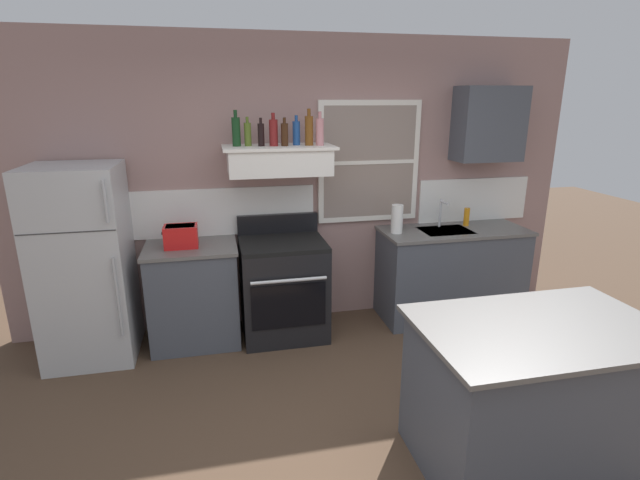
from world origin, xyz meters
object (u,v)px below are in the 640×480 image
(bottle_balsamic_dark, at_px, (261,134))
(toaster, at_px, (181,236))
(bottle_dark_green_wine, at_px, (236,131))
(dish_soap_bottle, at_px, (467,217))
(bottle_amber_wine, at_px, (309,130))
(paper_towel_roll, at_px, (397,219))
(bottle_red_label_wine, at_px, (273,132))
(bottle_brown_stout, at_px, (285,134))
(refrigerator, at_px, (85,265))
(bottle_blue_liqueur, at_px, (296,133))
(bottle_olive_oil_square, at_px, (248,134))
(bottle_rose_pink, at_px, (320,131))
(stove_range, at_px, (283,287))
(kitchen_island, at_px, (533,395))

(bottle_balsamic_dark, bearing_deg, toaster, -174.78)
(bottle_dark_green_wine, xyz_separation_m, dish_soap_bottle, (2.23, 0.02, -0.87))
(bottle_amber_wine, bearing_deg, paper_towel_roll, -1.49)
(dish_soap_bottle, bearing_deg, bottle_red_label_wine, -178.18)
(bottle_dark_green_wine, relative_size, bottle_brown_stout, 1.26)
(refrigerator, xyz_separation_m, bottle_red_label_wine, (1.61, 0.10, 1.04))
(bottle_brown_stout, relative_size, paper_towel_roll, 0.88)
(bottle_blue_liqueur, xyz_separation_m, dish_soap_bottle, (1.72, 0.02, -0.85))
(bottle_olive_oil_square, xyz_separation_m, paper_towel_roll, (1.36, -0.08, -0.80))
(bottle_dark_green_wine, bearing_deg, bottle_blue_liqueur, -0.12)
(bottle_amber_wine, height_order, dish_soap_bottle, bottle_amber_wine)
(refrigerator, height_order, bottle_balsamic_dark, bottle_balsamic_dark)
(bottle_olive_oil_square, distance_m, dish_soap_bottle, 2.30)
(bottle_amber_wine, bearing_deg, bottle_rose_pink, -9.82)
(refrigerator, relative_size, bottle_amber_wine, 5.30)
(bottle_blue_liqueur, height_order, bottle_rose_pink, bottle_rose_pink)
(bottle_rose_pink, bearing_deg, refrigerator, -178.11)
(stove_range, height_order, bottle_amber_wine, bottle_amber_wine)
(bottle_dark_green_wine, relative_size, bottle_amber_wine, 0.97)
(bottle_brown_stout, distance_m, paper_towel_roll, 1.32)
(bottle_red_label_wine, height_order, paper_towel_roll, bottle_red_label_wine)
(toaster, relative_size, bottle_blue_liqueur, 1.17)
(bottle_dark_green_wine, xyz_separation_m, bottle_olive_oil_square, (0.10, -0.00, -0.02))
(bottle_olive_oil_square, bearing_deg, dish_soap_bottle, 0.57)
(bottle_olive_oil_square, height_order, paper_towel_roll, bottle_olive_oil_square)
(bottle_balsamic_dark, distance_m, kitchen_island, 2.81)
(bottle_brown_stout, distance_m, dish_soap_bottle, 2.02)
(bottle_amber_wine, xyz_separation_m, dish_soap_bottle, (1.62, 0.08, -0.88))
(bottle_olive_oil_square, relative_size, dish_soap_bottle, 1.35)
(bottle_dark_green_wine, bearing_deg, dish_soap_bottle, 0.49)
(toaster, xyz_separation_m, bottle_balsamic_dark, (0.72, 0.07, 0.84))
(stove_range, relative_size, dish_soap_bottle, 6.06)
(refrigerator, xyz_separation_m, bottle_balsamic_dark, (1.50, 0.10, 1.02))
(bottle_balsamic_dark, height_order, kitchen_island, bottle_balsamic_dark)
(stove_range, relative_size, bottle_blue_liqueur, 4.30)
(bottle_brown_stout, relative_size, bottle_blue_liqueur, 0.94)
(stove_range, distance_m, bottle_rose_pink, 1.45)
(bottle_olive_oil_square, distance_m, bottle_balsamic_dark, 0.12)
(toaster, relative_size, bottle_dark_green_wine, 0.99)
(refrigerator, xyz_separation_m, bottle_olive_oil_square, (1.39, 0.14, 1.03))
(bottle_dark_green_wine, distance_m, bottle_olive_oil_square, 0.10)
(kitchen_island, bearing_deg, bottle_blue_liqueur, 116.45)
(bottle_rose_pink, relative_size, paper_towel_roll, 1.06)
(toaster, relative_size, bottle_olive_oil_square, 1.22)
(refrigerator, relative_size, bottle_dark_green_wine, 5.47)
(toaster, distance_m, stove_range, 1.03)
(paper_towel_roll, xyz_separation_m, dish_soap_bottle, (0.78, 0.10, -0.04))
(refrigerator, xyz_separation_m, stove_range, (1.65, 0.02, -0.36))
(stove_range, xyz_separation_m, paper_towel_roll, (1.10, 0.04, 0.58))
(bottle_olive_oil_square, relative_size, bottle_brown_stout, 1.02)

